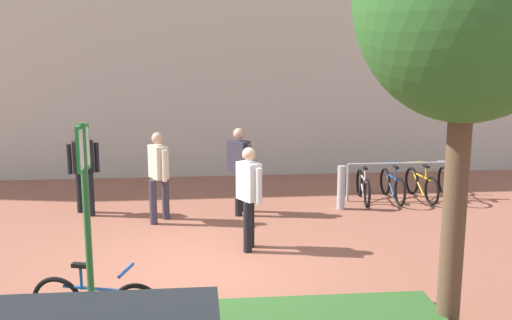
# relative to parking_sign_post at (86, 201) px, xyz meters

# --- Properties ---
(ground_plane) EXTENTS (60.00, 60.00, 0.00)m
(ground_plane) POSITION_rel_parking_sign_post_xyz_m (1.33, 1.94, -1.65)
(ground_plane) COLOR #9E5B47
(parking_sign_post) EXTENTS (0.09, 0.36, 2.54)m
(parking_sign_post) POSITION_rel_parking_sign_post_xyz_m (0.00, 0.00, 0.00)
(parking_sign_post) COLOR #2D7238
(parking_sign_post) RESTS_ON ground
(bike_at_sign) EXTENTS (1.63, 0.58, 0.86)m
(bike_at_sign) POSITION_rel_parking_sign_post_xyz_m (0.04, 0.10, -1.31)
(bike_at_sign) COLOR black
(bike_at_sign) RESTS_ON ground
(bike_rack_cluster) EXTENTS (2.66, 1.62, 0.83)m
(bike_rack_cluster) POSITION_rel_parking_sign_post_xyz_m (5.74, 5.64, -1.31)
(bike_rack_cluster) COLOR #99999E
(bike_rack_cluster) RESTS_ON ground
(bollard_steel) EXTENTS (0.16, 0.16, 0.90)m
(bollard_steel) POSITION_rel_parking_sign_post_xyz_m (4.16, 5.07, -1.20)
(bollard_steel) COLOR #ADADB2
(bollard_steel) RESTS_ON ground
(person_shirt_white) EXTENTS (0.41, 0.54, 1.72)m
(person_shirt_white) POSITION_rel_parking_sign_post_xyz_m (2.09, 2.83, -0.67)
(person_shirt_white) COLOR black
(person_shirt_white) RESTS_ON ground
(person_suited_dark) EXTENTS (0.47, 0.45, 1.72)m
(person_suited_dark) POSITION_rel_parking_sign_post_xyz_m (2.07, 4.95, -0.67)
(person_suited_dark) COLOR black
(person_suited_dark) RESTS_ON ground
(person_shirt_blue) EXTENTS (0.40, 0.55, 1.72)m
(person_shirt_blue) POSITION_rel_parking_sign_post_xyz_m (0.53, 4.56, -0.67)
(person_shirt_blue) COLOR #383342
(person_shirt_blue) RESTS_ON ground
(person_suited_navy) EXTENTS (0.59, 0.42, 1.72)m
(person_suited_navy) POSITION_rel_parking_sign_post_xyz_m (-0.96, 5.21, -0.67)
(person_suited_navy) COLOR black
(person_suited_navy) RESTS_ON ground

